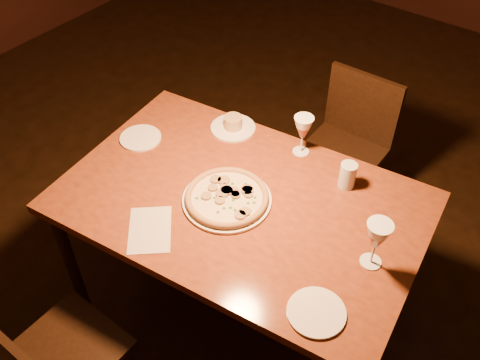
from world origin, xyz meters
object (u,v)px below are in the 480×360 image
Objects in this scene: dining_table at (241,211)px; chair_near at (52,359)px; pizza_plate at (227,197)px; chair_far at (347,143)px.

chair_near is at bearing -113.41° from dining_table.
chair_near is at bearing -105.13° from pizza_plate.
chair_near is 2.22× the size of pizza_plate.
chair_far is at bearing 81.33° from dining_table.
dining_table is 0.11m from pizza_plate.
pizza_plate reaches higher than dining_table.
chair_far reaches higher than dining_table.
pizza_plate is (-0.04, -0.04, 0.09)m from dining_table.
chair_near is at bearing -100.00° from chair_far.
dining_table is 0.92m from chair_near.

